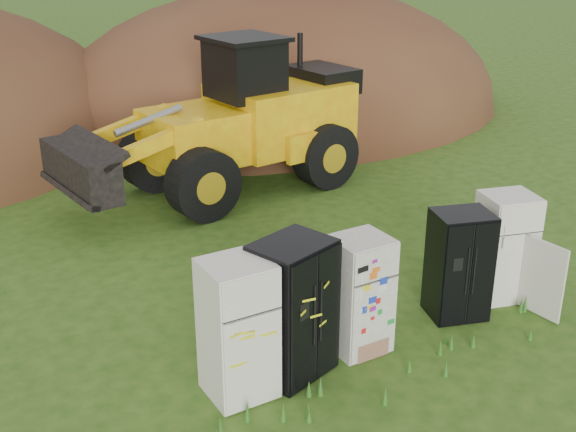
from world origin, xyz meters
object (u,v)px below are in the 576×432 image
at_px(fridge_black_right, 459,265).
at_px(fridge_open_door, 505,247).
at_px(fridge_leftmost, 238,329).
at_px(fridge_sticker, 359,294).
at_px(fridge_black_side, 292,309).
at_px(wheel_loader, 213,120).

distance_m(fridge_black_right, fridge_open_door, 1.01).
height_order(fridge_black_right, fridge_open_door, fridge_open_door).
xyz_separation_m(fridge_leftmost, fridge_sticker, (1.88, 0.01, -0.07)).
bearing_deg(fridge_black_side, fridge_sticker, -15.92).
bearing_deg(fridge_black_side, fridge_leftmost, 165.96).
bearing_deg(fridge_open_door, fridge_sticker, -162.45).
distance_m(fridge_black_side, fridge_sticker, 1.08).
relative_size(fridge_sticker, wheel_loader, 0.24).
relative_size(fridge_open_door, wheel_loader, 0.25).
bearing_deg(fridge_open_door, fridge_black_right, -160.04).
distance_m(fridge_leftmost, fridge_black_right, 3.69).
height_order(fridge_black_side, fridge_sticker, fridge_black_side).
distance_m(fridge_open_door, wheel_loader, 6.81).
bearing_deg(fridge_sticker, fridge_black_right, 0.23).
relative_size(fridge_black_side, fridge_black_right, 1.13).
height_order(fridge_open_door, wheel_loader, wheel_loader).
xyz_separation_m(fridge_black_side, wheel_loader, (2.23, 6.53, 0.73)).
bearing_deg(fridge_black_side, wheel_loader, 55.61).
relative_size(fridge_sticker, fridge_black_right, 1.01).
distance_m(fridge_black_side, fridge_open_door, 3.89).
bearing_deg(wheel_loader, fridge_leftmost, -119.56).
bearing_deg(fridge_open_door, fridge_leftmost, -162.15).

